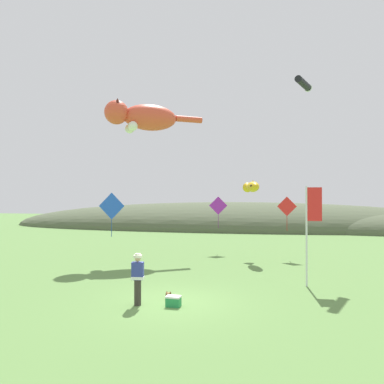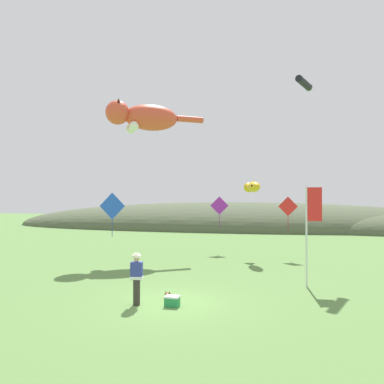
# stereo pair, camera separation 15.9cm
# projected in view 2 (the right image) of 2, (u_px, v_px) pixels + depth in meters

# --- Properties ---
(ground_plane) EXTENTS (120.00, 120.00, 0.00)m
(ground_plane) POSITION_uv_depth(u_px,v_px,m) (170.00, 302.00, 13.19)
(ground_plane) COLOR #5B8442
(distant_hill_ridge) EXTENTS (59.03, 15.53, 6.09)m
(distant_hill_ridge) POSITION_uv_depth(u_px,v_px,m) (260.00, 228.00, 43.99)
(distant_hill_ridge) COLOR #4C563D
(distant_hill_ridge) RESTS_ON ground
(festival_attendant) EXTENTS (0.45, 0.31, 1.77)m
(festival_attendant) POSITION_uv_depth(u_px,v_px,m) (137.00, 277.00, 12.88)
(festival_attendant) COLOR #332D28
(festival_attendant) RESTS_ON ground
(kite_spool) EXTENTS (0.15, 0.27, 0.27)m
(kite_spool) POSITION_uv_depth(u_px,v_px,m) (168.00, 295.00, 13.65)
(kite_spool) COLOR olive
(kite_spool) RESTS_ON ground
(picnic_cooler) EXTENTS (0.51, 0.36, 0.36)m
(picnic_cooler) POSITION_uv_depth(u_px,v_px,m) (172.00, 301.00, 12.71)
(picnic_cooler) COLOR #268C4C
(picnic_cooler) RESTS_ON ground
(festival_banner_pole) EXTENTS (0.66, 0.08, 4.17)m
(festival_banner_pole) POSITION_uv_depth(u_px,v_px,m) (310.00, 221.00, 15.48)
(festival_banner_pole) COLOR silver
(festival_banner_pole) RESTS_ON ground
(kite_giant_cat) EXTENTS (5.78, 3.95, 1.98)m
(kite_giant_cat) POSITION_uv_depth(u_px,v_px,m) (144.00, 117.00, 24.13)
(kite_giant_cat) COLOR #E04C33
(kite_fish_windsock) EXTENTS (1.22, 2.43, 0.72)m
(kite_fish_windsock) POSITION_uv_depth(u_px,v_px,m) (253.00, 187.00, 22.66)
(kite_fish_windsock) COLOR gold
(kite_tube_streamer) EXTENTS (1.08, 1.93, 0.44)m
(kite_tube_streamer) POSITION_uv_depth(u_px,v_px,m) (304.00, 83.00, 19.68)
(kite_tube_streamer) COLOR black
(kite_diamond_violet) EXTENTS (1.21, 0.25, 2.13)m
(kite_diamond_violet) POSITION_uv_depth(u_px,v_px,m) (219.00, 206.00, 25.18)
(kite_diamond_violet) COLOR purple
(kite_diamond_blue) EXTENTS (1.41, 0.03, 2.31)m
(kite_diamond_blue) POSITION_uv_depth(u_px,v_px,m) (112.00, 206.00, 19.56)
(kite_diamond_blue) COLOR blue
(kite_diamond_red) EXTENTS (1.15, 0.37, 2.10)m
(kite_diamond_red) POSITION_uv_depth(u_px,v_px,m) (288.00, 207.00, 22.75)
(kite_diamond_red) COLOR red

